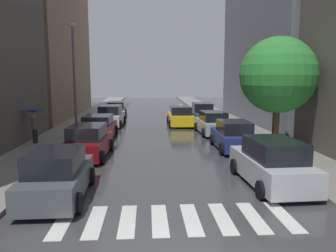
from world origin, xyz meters
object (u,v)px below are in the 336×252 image
at_px(parked_car_right_second, 233,136).
at_px(parked_car_right_third, 212,123).
at_px(taxi_midroad, 180,116).
at_px(pedestrian_foreground, 34,118).
at_px(street_tree_right, 278,75).
at_px(parked_car_right_fourth, 202,114).
at_px(parked_car_right_nearest, 272,164).
at_px(parked_car_left_third, 99,127).
at_px(parked_car_left_fifth, 116,110).
at_px(parked_car_left_fourth, 111,116).
at_px(parked_car_left_second, 88,142).
at_px(parked_car_left_nearest, 57,176).
at_px(lamp_post_left, 74,72).

xyz_separation_m(parked_car_right_second, parked_car_right_third, (-0.14, 5.23, -0.00)).
distance_m(taxi_midroad, pedestrian_foreground, 12.16).
bearing_deg(street_tree_right, parked_car_right_fourth, 100.04).
height_order(parked_car_right_nearest, parked_car_right_third, parked_car_right_nearest).
xyz_separation_m(parked_car_left_third, street_tree_right, (9.95, -5.03, 3.37)).
bearing_deg(parked_car_left_fifth, taxi_midroad, -140.96).
bearing_deg(parked_car_left_fourth, parked_car_left_third, -179.79).
bearing_deg(parked_car_left_second, pedestrian_foreground, 51.98).
bearing_deg(parked_car_left_fifth, parked_car_right_fourth, -128.61).
bearing_deg(parked_car_left_fifth, parked_car_right_third, -147.14).
distance_m(parked_car_left_fifth, pedestrian_foreground, 14.93).
distance_m(parked_car_left_nearest, lamp_post_left, 12.49).
height_order(parked_car_right_fourth, pedestrian_foreground, pedestrian_foreground).
relative_size(parked_car_left_fourth, lamp_post_left, 0.63).
bearing_deg(parked_car_left_fifth, street_tree_right, -152.30).
relative_size(parked_car_right_second, parked_car_right_fourth, 0.91).
xyz_separation_m(parked_car_left_fourth, parked_car_right_second, (7.73, -9.69, -0.04)).
xyz_separation_m(parked_car_left_second, street_tree_right, (9.71, 0.31, 3.32)).
bearing_deg(parked_car_left_third, parked_car_right_fourth, -49.25).
height_order(parked_car_left_nearest, parked_car_right_second, parked_car_left_nearest).
xyz_separation_m(parked_car_left_third, parked_car_left_fifth, (0.05, 12.27, -0.00)).
bearing_deg(parked_car_right_nearest, pedestrian_foreground, 52.07).
xyz_separation_m(parked_car_right_fourth, lamp_post_left, (-9.50, -5.80, 3.50)).
xyz_separation_m(parked_car_right_nearest, taxi_midroad, (-1.85, 15.76, -0.05)).
height_order(parked_car_left_fourth, lamp_post_left, lamp_post_left).
xyz_separation_m(parked_car_left_third, parked_car_right_third, (7.81, 1.16, 0.03)).
relative_size(parked_car_left_nearest, parked_car_left_fourth, 0.92).
height_order(parked_car_right_nearest, lamp_post_left, lamp_post_left).
height_order(parked_car_left_third, parked_car_left_fifth, same).
distance_m(parked_car_left_fourth, taxi_midroad, 5.74).
bearing_deg(street_tree_right, parked_car_right_third, 109.03).
relative_size(parked_car_left_fourth, parked_car_left_fifth, 1.00).
bearing_deg(parked_car_left_fifth, pedestrian_foreground, 164.62).
relative_size(parked_car_right_nearest, parked_car_right_fourth, 1.03).
relative_size(parked_car_left_third, lamp_post_left, 0.60).
distance_m(parked_car_right_nearest, taxi_midroad, 15.86).
relative_size(parked_car_left_nearest, parked_car_left_second, 0.96).
distance_m(parked_car_left_fourth, lamp_post_left, 6.37).
relative_size(parked_car_left_third, pedestrian_foreground, 2.19).
bearing_deg(taxi_midroad, lamp_post_left, 123.28).
bearing_deg(parked_car_left_nearest, parked_car_right_nearest, -83.96).
height_order(parked_car_right_fourth, taxi_midroad, parked_car_right_fourth).
bearing_deg(parked_car_right_third, parked_car_right_fourth, -3.40).
bearing_deg(street_tree_right, parked_car_left_second, -178.18).
distance_m(parked_car_left_third, street_tree_right, 11.64).
xyz_separation_m(parked_car_left_fifth, parked_car_right_nearest, (7.75, -22.52, 0.09)).
xyz_separation_m(parked_car_right_second, pedestrian_foreground, (-11.33, 1.84, 0.90)).
height_order(parked_car_left_fourth, taxi_midroad, taxi_midroad).
distance_m(parked_car_left_nearest, parked_car_left_third, 11.20).
bearing_deg(parked_car_left_third, taxi_midroad, -45.64).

